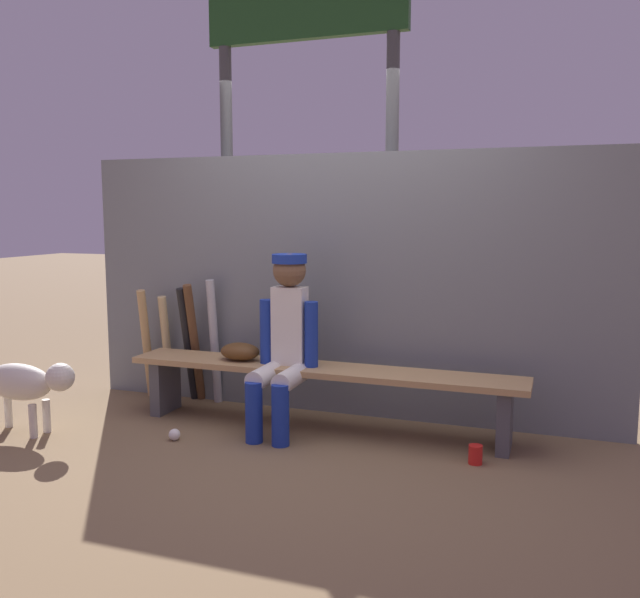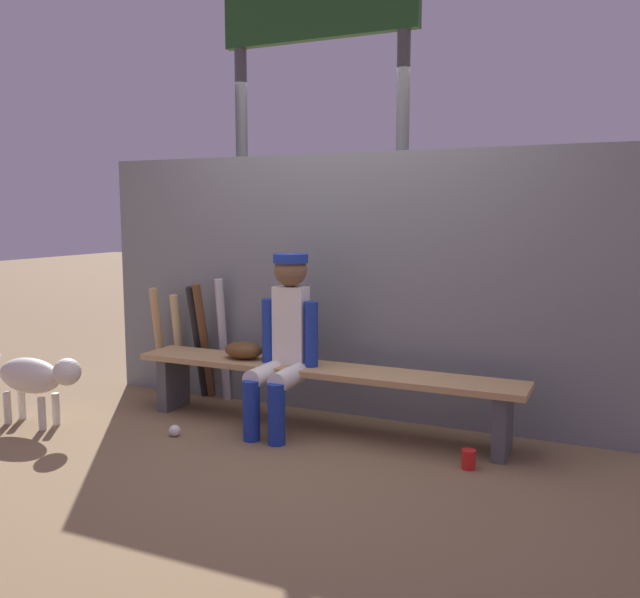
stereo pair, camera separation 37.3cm
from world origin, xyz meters
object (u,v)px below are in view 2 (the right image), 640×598
object	(u,v)px
bat_wood_dark	(204,341)
baseball	(175,431)
bat_wood_natural	(179,345)
cup_on_ground	(468,459)
dog	(36,377)
bat_aluminum_silver	(223,340)
player_seated	(284,337)
bat_aluminum_black	(198,342)
baseball_glove	(244,350)
cup_on_bench	(294,356)
scoreboard	(325,65)
bat_wood_tan	(159,341)
dugout_bench	(320,380)

from	to	relation	value
bat_wood_dark	baseball	size ratio (longest dim) A/B	12.51
bat_wood_natural	cup_on_ground	world-z (taller)	bat_wood_natural
dog	bat_aluminum_silver	bearing A→B (deg)	51.82
player_seated	bat_aluminum_black	bearing A→B (deg)	157.91
baseball_glove	bat_aluminum_silver	distance (m)	0.49
player_seated	bat_aluminum_silver	bearing A→B (deg)	150.48
bat_aluminum_silver	bat_wood_dark	world-z (taller)	bat_aluminum_silver
baseball_glove	cup_on_bench	size ratio (longest dim) A/B	2.55
bat_aluminum_silver	scoreboard	distance (m)	2.28
bat_wood_tan	baseball	distance (m)	1.14
dugout_bench	bat_aluminum_silver	bearing A→B (deg)	161.77
player_seated	bat_aluminum_black	xyz separation A→B (m)	(-0.95, 0.38, -0.18)
cup_on_ground	cup_on_bench	size ratio (longest dim) A/B	1.00
baseball_glove	bat_aluminum_black	xyz separation A→B (m)	(-0.58, 0.28, -0.04)
cup_on_bench	bat_wood_tan	bearing A→B (deg)	168.84
scoreboard	player_seated	bearing A→B (deg)	-79.51
baseball_glove	dog	distance (m)	1.40
bat_aluminum_silver	dog	distance (m)	1.33
dugout_bench	dog	size ratio (longest dim) A/B	3.18
bat_aluminum_silver	bat_aluminum_black	world-z (taller)	bat_aluminum_silver
baseball_glove	cup_on_bench	bearing A→B (deg)	0.25
bat_aluminum_silver	bat_wood_natural	distance (m)	0.42
dugout_bench	cup_on_ground	world-z (taller)	dugout_bench
baseball_glove	bat_aluminum_black	size ratio (longest dim) A/B	0.31
dog	baseball_glove	bearing A→B (deg)	31.32
scoreboard	bat_aluminum_silver	bearing A→B (deg)	-128.42
bat_wood_natural	dog	xyz separation A→B (m)	(-0.40, -1.04, -0.07)
player_seated	scoreboard	bearing A→B (deg)	100.49
baseball_glove	bat_wood_natural	xyz separation A→B (m)	(-0.79, 0.32, -0.08)
bat_wood_tan	cup_on_ground	size ratio (longest dim) A/B	7.83
player_seated	bat_aluminum_silver	size ratio (longest dim) A/B	1.24
dugout_bench	baseball_glove	distance (m)	0.60
bat_aluminum_black	bat_wood_tan	size ratio (longest dim) A/B	1.04
bat_wood_natural	scoreboard	xyz separation A→B (m)	(0.96, 0.68, 2.18)
player_seated	baseball	xyz separation A→B (m)	(-0.58, -0.41, -0.59)
bat_wood_dark	dog	xyz separation A→B (m)	(-0.67, -1.01, -0.12)
baseball_glove	bat_aluminum_silver	bearing A→B (deg)	139.76
bat_aluminum_black	bat_wood_natural	bearing A→B (deg)	169.61
bat_wood_dark	bat_wood_natural	world-z (taller)	bat_wood_dark
bat_aluminum_silver	dog	xyz separation A→B (m)	(-0.82, -1.04, -0.14)
cup_on_ground	dog	bearing A→B (deg)	-171.12
bat_wood_tan	cup_on_ground	bearing A→B (deg)	-11.98
dugout_bench	bat_wood_dark	size ratio (longest dim) A/B	2.89
bat_aluminum_silver	scoreboard	world-z (taller)	scoreboard
bat_wood_natural	scoreboard	world-z (taller)	scoreboard
dugout_bench	bat_wood_natural	size ratio (longest dim) A/B	3.34
dugout_bench	player_seated	world-z (taller)	player_seated
baseball	dog	size ratio (longest dim) A/B	0.09
bat_wood_tan	baseball_glove	bearing A→B (deg)	-15.71
bat_wood_tan	cup_on_bench	distance (m)	1.35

